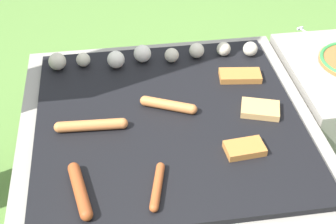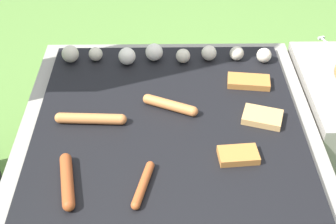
# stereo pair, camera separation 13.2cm
# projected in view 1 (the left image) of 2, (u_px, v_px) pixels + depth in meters

# --- Properties ---
(ground_plane) EXTENTS (14.00, 14.00, 0.00)m
(ground_plane) POSITION_uv_depth(u_px,v_px,m) (168.00, 202.00, 1.58)
(ground_plane) COLOR #567F38
(grill) EXTENTS (0.85, 0.85, 0.38)m
(grill) POSITION_uv_depth(u_px,v_px,m) (168.00, 164.00, 1.46)
(grill) COLOR gray
(grill) RESTS_ON ground_plane
(sausage_mid_left) EXTENTS (0.05, 0.15, 0.02)m
(sausage_mid_left) POSITION_uv_depth(u_px,v_px,m) (157.00, 186.00, 1.12)
(sausage_mid_left) COLOR #A34C23
(sausage_mid_left) RESTS_ON grill
(sausage_back_right) EXTENTS (0.06, 0.18, 0.03)m
(sausage_back_right) POSITION_uv_depth(u_px,v_px,m) (80.00, 190.00, 1.11)
(sausage_back_right) COLOR #93421E
(sausage_back_right) RESTS_ON grill
(sausage_front_center) EXTENTS (0.20, 0.04, 0.03)m
(sausage_front_center) POSITION_uv_depth(u_px,v_px,m) (91.00, 125.00, 1.29)
(sausage_front_center) COLOR #C6753D
(sausage_front_center) RESTS_ON grill
(sausage_back_center) EXTENTS (0.16, 0.09, 0.03)m
(sausage_back_center) POSITION_uv_depth(u_px,v_px,m) (168.00, 105.00, 1.35)
(sausage_back_center) COLOR #C6753D
(sausage_back_center) RESTS_ON grill
(bread_slice_right) EXTENTS (0.13, 0.11, 0.02)m
(bread_slice_right) POSITION_uv_depth(u_px,v_px,m) (260.00, 109.00, 1.35)
(bread_slice_right) COLOR tan
(bread_slice_right) RESTS_ON grill
(bread_slice_left) EXTENTS (0.11, 0.07, 0.02)m
(bread_slice_left) POSITION_uv_depth(u_px,v_px,m) (245.00, 148.00, 1.22)
(bread_slice_left) COLOR #B27033
(bread_slice_left) RESTS_ON grill
(bread_slice_center) EXTENTS (0.14, 0.08, 0.02)m
(bread_slice_center) POSITION_uv_depth(u_px,v_px,m) (240.00, 76.00, 1.47)
(bread_slice_center) COLOR #B27033
(bread_slice_center) RESTS_ON grill
(mushroom_row) EXTENTS (0.69, 0.08, 0.06)m
(mushroom_row) POSITION_uv_depth(u_px,v_px,m) (148.00, 55.00, 1.54)
(mushroom_row) COLOR beige
(mushroom_row) RESTS_ON grill
(fork_utensil) EXTENTS (0.08, 0.19, 0.01)m
(fork_utensil) POSITION_uv_depth(u_px,v_px,m) (316.00, 39.00, 1.66)
(fork_utensil) COLOR silver
(fork_utensil) RESTS_ON side_ledge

